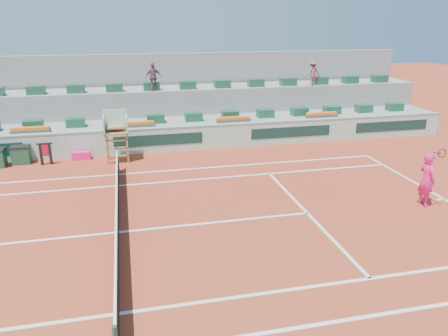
% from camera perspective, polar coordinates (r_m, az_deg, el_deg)
% --- Properties ---
extents(ground, '(90.00, 90.00, 0.00)m').
position_cam_1_polar(ground, '(14.36, -13.59, -8.17)').
color(ground, '#9D341E').
rests_on(ground, ground).
extents(seating_tier_lower, '(36.00, 4.00, 1.20)m').
position_cam_1_polar(seating_tier_lower, '(24.24, -13.72, 4.64)').
color(seating_tier_lower, '#979694').
rests_on(seating_tier_lower, ground).
extents(seating_tier_upper, '(36.00, 2.40, 2.60)m').
position_cam_1_polar(seating_tier_upper, '(25.64, -13.83, 7.02)').
color(seating_tier_upper, '#979694').
rests_on(seating_tier_upper, ground).
extents(stadium_back_wall, '(36.00, 0.40, 4.40)m').
position_cam_1_polar(stadium_back_wall, '(27.06, -13.97, 9.57)').
color(stadium_back_wall, '#979694').
rests_on(stadium_back_wall, ground).
extents(player_bag, '(0.85, 0.38, 0.38)m').
position_cam_1_polar(player_bag, '(21.90, -18.12, 1.56)').
color(player_bag, '#FF2181').
rests_on(player_bag, ground).
extents(spectator_mid, '(0.95, 0.55, 1.51)m').
position_cam_1_polar(spectator_mid, '(24.47, -9.21, 11.66)').
color(spectator_mid, '#6F4A58').
rests_on(spectator_mid, seating_tier_upper).
extents(spectator_right, '(0.98, 0.61, 1.45)m').
position_cam_1_polar(spectator_right, '(26.74, 11.51, 12.08)').
color(spectator_right, '#92495B').
rests_on(spectator_right, seating_tier_upper).
extents(court_lines, '(23.89, 11.09, 0.01)m').
position_cam_1_polar(court_lines, '(14.36, -13.59, -8.15)').
color(court_lines, white).
rests_on(court_lines, ground).
extents(tennis_net, '(0.10, 11.97, 1.10)m').
position_cam_1_polar(tennis_net, '(14.13, -13.76, -6.27)').
color(tennis_net, black).
rests_on(tennis_net, ground).
extents(advertising_hoarding, '(36.00, 0.34, 1.26)m').
position_cam_1_polar(advertising_hoarding, '(22.10, -13.67, 3.34)').
color(advertising_hoarding, '#ACD9BE').
rests_on(advertising_hoarding, ground).
extents(umpire_chair, '(1.10, 0.90, 2.40)m').
position_cam_1_polar(umpire_chair, '(20.90, -13.93, 5.00)').
color(umpire_chair, olive).
rests_on(umpire_chair, ground).
extents(seat_row_lower, '(32.90, 0.60, 0.44)m').
position_cam_1_polar(seat_row_lower, '(23.17, -13.88, 6.06)').
color(seat_row_lower, '#1A5034').
rests_on(seat_row_lower, seating_tier_lower).
extents(seat_row_upper, '(32.90, 0.60, 0.44)m').
position_cam_1_polar(seat_row_upper, '(24.79, -14.12, 10.17)').
color(seat_row_upper, '#1A5034').
rests_on(seat_row_upper, seating_tier_upper).
extents(flower_planters, '(26.80, 0.36, 0.28)m').
position_cam_1_polar(flower_planters, '(22.50, -17.70, 5.09)').
color(flower_planters, '#4F4F4F').
rests_on(flower_planters, seating_tier_lower).
extents(drink_cooler_a, '(0.83, 0.72, 0.84)m').
position_cam_1_polar(drink_cooler_a, '(22.28, -24.98, 1.61)').
color(drink_cooler_a, '#184A2E').
rests_on(drink_cooler_a, ground).
extents(towel_rack, '(0.69, 0.11, 1.03)m').
position_cam_1_polar(towel_rack, '(21.56, -22.29, 1.94)').
color(towel_rack, black).
rests_on(towel_rack, ground).
extents(tennis_player, '(0.50, 0.93, 2.28)m').
position_cam_1_polar(tennis_player, '(17.13, 24.96, -1.35)').
color(tennis_player, '#FF2181').
rests_on(tennis_player, ground).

